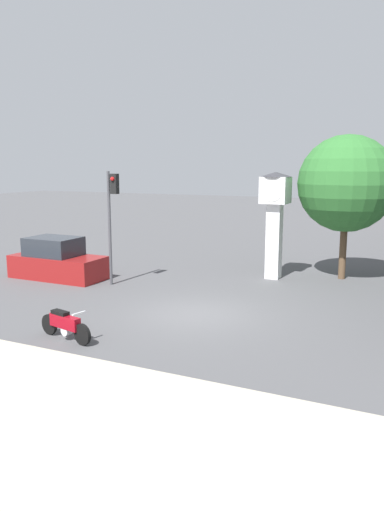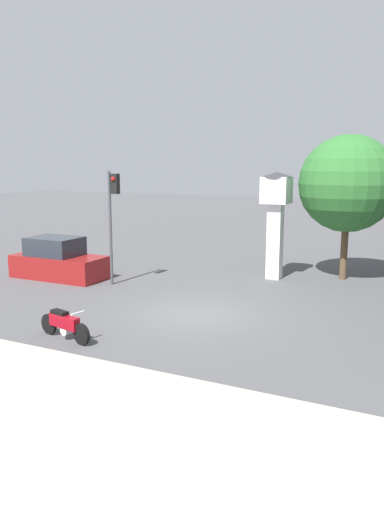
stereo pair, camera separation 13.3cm
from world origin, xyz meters
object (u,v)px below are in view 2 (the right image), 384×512
at_px(traffic_light, 113,208).
at_px(street_tree, 348,184).
at_px(clock_tower, 276,208).
at_px(parked_car, 58,261).
at_px(motorcycle, 64,324).

xyz_separation_m(traffic_light, street_tree, (8.35, 5.22, 0.93)).
distance_m(clock_tower, parked_car, 9.75).
distance_m(motorcycle, clock_tower, 10.92).
bearing_deg(traffic_light, clock_tower, 35.67).
distance_m(clock_tower, traffic_light, 6.91).
xyz_separation_m(clock_tower, traffic_light, (-5.61, -4.03, 0.11)).
xyz_separation_m(motorcycle, street_tree, (5.86, 11.32, 3.67)).
bearing_deg(parked_car, motorcycle, -48.02).
height_order(clock_tower, street_tree, street_tree).
relative_size(clock_tower, parked_car, 1.10).
xyz_separation_m(clock_tower, street_tree, (2.74, 1.19, 1.04)).
bearing_deg(motorcycle, traffic_light, 124.43).
height_order(clock_tower, parked_car, clock_tower).
height_order(motorcycle, parked_car, parked_car).
bearing_deg(clock_tower, street_tree, 23.55).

